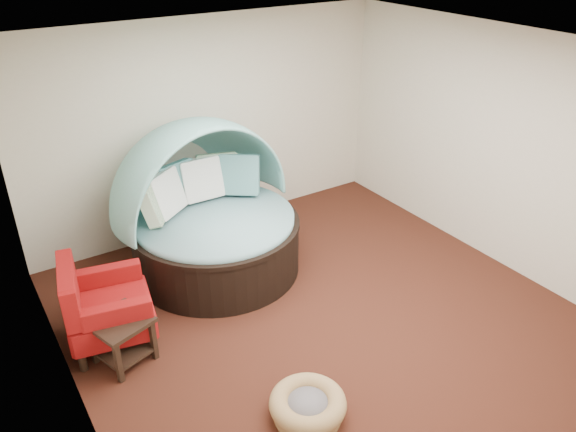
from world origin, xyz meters
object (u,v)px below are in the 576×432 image
pet_basket (308,406)px  red_armchair (103,307)px  side_table (122,335)px  canopy_daybed (208,203)px

pet_basket → red_armchair: red_armchair is taller
red_armchair → side_table: (0.06, -0.35, -0.12)m
pet_basket → red_armchair: bearing=121.4°
pet_basket → side_table: size_ratio=1.26×
red_armchair → side_table: 0.38m
pet_basket → canopy_daybed: bearing=81.9°
pet_basket → red_armchair: (-1.15, 1.88, 0.32)m
pet_basket → red_armchair: size_ratio=0.85×
canopy_daybed → side_table: canopy_daybed is taller
canopy_daybed → red_armchair: 1.74m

